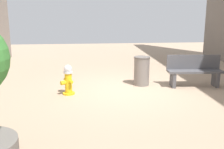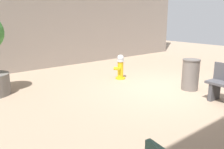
# 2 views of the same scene
# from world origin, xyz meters

# --- Properties ---
(ground_plane) EXTENTS (23.40, 23.40, 0.00)m
(ground_plane) POSITION_xyz_m (0.00, 0.00, 0.00)
(ground_plane) COLOR tan
(fire_hydrant) EXTENTS (0.39, 0.40, 0.83)m
(fire_hydrant) POSITION_xyz_m (1.80, 0.20, 0.41)
(fire_hydrant) COLOR gold
(fire_hydrant) RESTS_ON ground_plane
(trash_bin) EXTENTS (0.50, 0.50, 0.89)m
(trash_bin) POSITION_xyz_m (-0.41, -0.55, 0.45)
(trash_bin) COLOR slate
(trash_bin) RESTS_ON ground_plane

